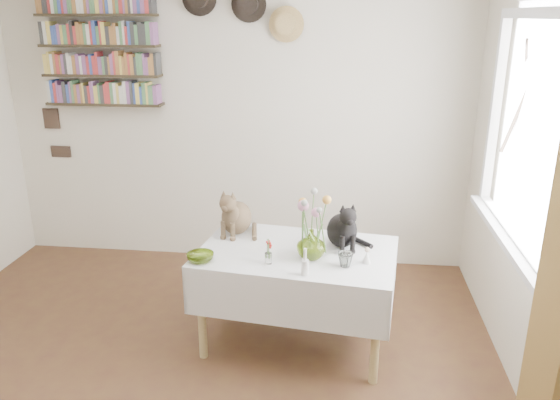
# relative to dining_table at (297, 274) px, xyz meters

# --- Properties ---
(room) EXTENTS (4.08, 4.58, 2.58)m
(room) POSITION_rel_dining_table_xyz_m (-0.66, -0.91, 0.74)
(room) COLOR brown
(room) RESTS_ON ground
(window) EXTENTS (0.12, 1.52, 1.32)m
(window) POSITION_rel_dining_table_xyz_m (1.30, -0.11, 0.89)
(window) COLOR white
(window) RESTS_ON room
(dining_table) EXTENTS (1.35, 0.96, 0.67)m
(dining_table) POSITION_rel_dining_table_xyz_m (0.00, 0.00, 0.00)
(dining_table) COLOR white
(dining_table) RESTS_ON room
(tabby_cat) EXTENTS (0.30, 0.34, 0.34)m
(tabby_cat) POSITION_rel_dining_table_xyz_m (-0.45, 0.27, 0.34)
(tabby_cat) COLOR brown
(tabby_cat) RESTS_ON dining_table
(black_cat) EXTENTS (0.29, 0.33, 0.33)m
(black_cat) POSITION_rel_dining_table_xyz_m (0.28, 0.13, 0.33)
(black_cat) COLOR black
(black_cat) RESTS_ON dining_table
(flower_vase) EXTENTS (0.19, 0.19, 0.19)m
(flower_vase) POSITION_rel_dining_table_xyz_m (0.10, -0.10, 0.26)
(flower_vase) COLOR #A1BF3C
(flower_vase) RESTS_ON dining_table
(green_bowl) EXTENTS (0.22, 0.22, 0.05)m
(green_bowl) POSITION_rel_dining_table_xyz_m (-0.58, -0.23, 0.19)
(green_bowl) COLOR #A1BF3C
(green_bowl) RESTS_ON dining_table
(drinking_glass) EXTENTS (0.12, 0.12, 0.09)m
(drinking_glass) POSITION_rel_dining_table_xyz_m (0.31, -0.20, 0.21)
(drinking_glass) COLOR white
(drinking_glass) RESTS_ON dining_table
(candlestick) EXTENTS (0.05, 0.05, 0.17)m
(candlestick) POSITION_rel_dining_table_xyz_m (0.07, -0.34, 0.22)
(candlestick) COLOR white
(candlestick) RESTS_ON dining_table
(berry_jar) EXTENTS (0.04, 0.04, 0.17)m
(berry_jar) POSITION_rel_dining_table_xyz_m (-0.16, -0.21, 0.24)
(berry_jar) COLOR white
(berry_jar) RESTS_ON dining_table
(porcelain_figurine) EXTENTS (0.06, 0.06, 0.11)m
(porcelain_figurine) POSITION_rel_dining_table_xyz_m (0.44, -0.13, 0.21)
(porcelain_figurine) COLOR white
(porcelain_figurine) RESTS_ON dining_table
(flower_bouquet) EXTENTS (0.17, 0.13, 0.39)m
(flower_bouquet) POSITION_rel_dining_table_xyz_m (0.10, -0.09, 0.51)
(flower_bouquet) COLOR #4C7233
(flower_bouquet) RESTS_ON flower_vase
(bookshelf_unit) EXTENTS (1.00, 0.16, 0.91)m
(bookshelf_unit) POSITION_rel_dining_table_xyz_m (-1.76, 1.25, 1.34)
(bookshelf_unit) COLOR #302717
(bookshelf_unit) RESTS_ON room
(wall_hats) EXTENTS (0.98, 0.09, 0.48)m
(wall_hats) POSITION_rel_dining_table_xyz_m (-0.55, 1.27, 1.66)
(wall_hats) COLOR black
(wall_hats) RESTS_ON room
(wall_art_plaques) EXTENTS (0.21, 0.02, 0.44)m
(wall_art_plaques) POSITION_rel_dining_table_xyz_m (-2.29, 1.32, 0.62)
(wall_art_plaques) COLOR #38281E
(wall_art_plaques) RESTS_ON room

